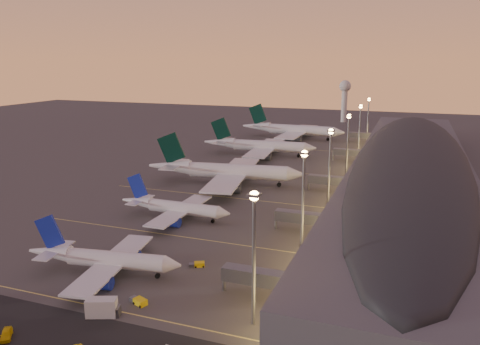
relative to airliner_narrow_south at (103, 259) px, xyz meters
name	(u,v)px	position (x,y,z in m)	size (l,w,h in m)	color
ground	(180,229)	(3.27, 31.74, -3.48)	(700.00, 700.00, 0.00)	#403E3C
airliner_narrow_south	(103,259)	(0.00, 0.00, 0.00)	(37.69, 34.00, 13.47)	silver
airliner_narrow_north	(175,207)	(-2.96, 40.14, -0.03)	(37.25, 33.12, 13.36)	silver
airliner_wide_near	(225,171)	(-3.91, 83.89, 1.71)	(62.98, 57.95, 20.17)	silver
airliner_wide_mid	(259,146)	(-8.72, 143.14, 1.40)	(59.29, 54.19, 18.96)	silver
airliner_wide_far	(292,130)	(-5.64, 200.33, 1.93)	(65.65, 59.73, 21.03)	silver
terminal_building	(411,165)	(65.10, 104.21, 5.30)	(56.35, 255.00, 17.46)	#4F4F54
light_masts	(341,142)	(39.27, 96.74, 14.07)	(2.20, 217.20, 25.90)	slate
radar_tower	(345,94)	(13.27, 291.74, 18.39)	(9.00, 9.00, 32.50)	silver
service_lane	(38,331)	(3.27, -24.26, -3.48)	(260.00, 16.00, 0.01)	black
lane_markings	(230,193)	(3.27, 71.74, -3.47)	(90.00, 180.36, 0.00)	#D8C659
baggage_tug_a	(139,301)	(15.07, -9.32, -2.92)	(4.46, 3.01, 1.24)	yellow
baggage_tug_b	(197,265)	(18.78, 10.67, -2.98)	(3.96, 2.92, 1.10)	yellow
catering_truck_a	(103,308)	(11.28, -15.66, -1.81)	(6.81, 4.57, 3.58)	silver
service_van_b	(6,334)	(-0.47, -27.88, -2.73)	(1.77, 4.40, 1.50)	yellow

